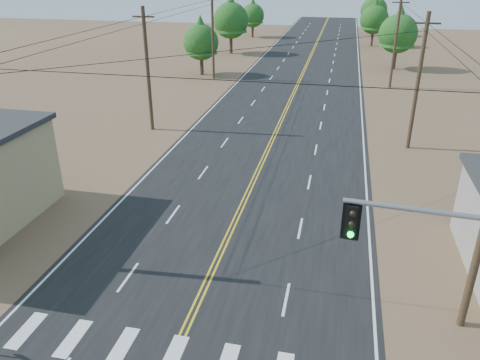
# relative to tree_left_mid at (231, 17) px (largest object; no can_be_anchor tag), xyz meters

# --- Properties ---
(road) EXTENTS (15.00, 200.00, 0.02)m
(road) POSITION_rel_tree_left_mid_xyz_m (12.61, -40.18, -5.54)
(road) COLOR black
(road) RESTS_ON ground
(utility_pole_left_mid) EXTENTS (1.80, 0.30, 10.00)m
(utility_pole_left_mid) POSITION_rel_tree_left_mid_xyz_m (2.11, -38.18, -0.43)
(utility_pole_left_mid) COLOR #4C3826
(utility_pole_left_mid) RESTS_ON ground
(utility_pole_left_far) EXTENTS (1.80, 0.30, 10.00)m
(utility_pole_left_far) POSITION_rel_tree_left_mid_xyz_m (2.11, -18.18, -0.43)
(utility_pole_left_far) COLOR #4C3826
(utility_pole_left_far) RESTS_ON ground
(utility_pole_right_mid) EXTENTS (1.80, 0.30, 10.00)m
(utility_pole_right_mid) POSITION_rel_tree_left_mid_xyz_m (23.11, -38.18, -0.43)
(utility_pole_right_mid) COLOR #4C3826
(utility_pole_right_mid) RESTS_ON ground
(utility_pole_right_far) EXTENTS (1.80, 0.30, 10.00)m
(utility_pole_right_far) POSITION_rel_tree_left_mid_xyz_m (23.11, -18.18, -0.43)
(utility_pole_right_far) COLOR #4C3826
(utility_pole_right_far) RESTS_ON ground
(tree_left_near) EXTENTS (4.41, 4.41, 7.35)m
(tree_left_near) POSITION_rel_tree_left_mid_xyz_m (0.00, -16.21, -1.06)
(tree_left_near) COLOR #3F2D1E
(tree_left_near) RESTS_ON ground
(tree_left_mid) EXTENTS (5.45, 5.45, 9.08)m
(tree_left_mid) POSITION_rel_tree_left_mid_xyz_m (0.00, 0.00, 0.00)
(tree_left_mid) COLOR #3F2D1E
(tree_left_mid) RESTS_ON ground
(tree_left_far) EXTENTS (4.37, 4.37, 7.28)m
(tree_left_far) POSITION_rel_tree_left_mid_xyz_m (-0.14, 18.66, -1.10)
(tree_left_far) COLOR #3F2D1E
(tree_left_far) RESTS_ON ground
(tree_right_near) EXTENTS (5.01, 5.01, 8.36)m
(tree_right_near) POSITION_rel_tree_left_mid_xyz_m (24.35, -7.19, -0.44)
(tree_right_near) COLOR #3F2D1E
(tree_right_near) RESTS_ON ground
(tree_right_mid) EXTENTS (4.78, 4.78, 7.96)m
(tree_right_mid) POSITION_rel_tree_left_mid_xyz_m (22.12, 12.26, -0.68)
(tree_right_mid) COLOR #3F2D1E
(tree_right_mid) RESTS_ON ground
(tree_right_far) EXTENTS (5.11, 5.11, 8.52)m
(tree_right_far) POSITION_rel_tree_left_mid_xyz_m (22.56, 26.36, -0.34)
(tree_right_far) COLOR #3F2D1E
(tree_right_far) RESTS_ON ground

